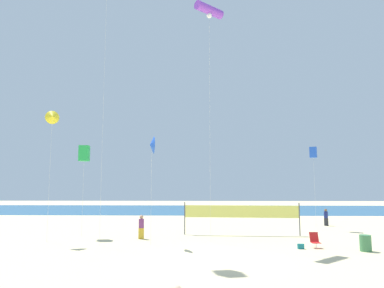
{
  "coord_description": "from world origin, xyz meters",
  "views": [
    {
      "loc": [
        -0.62,
        -18.21,
        3.8
      ],
      "look_at": [
        -1.35,
        10.47,
        7.08
      ],
      "focal_mm": 32.57,
      "sensor_mm": 36.0,
      "label": 1
    }
  ],
  "objects_px": {
    "beachgoer_navy_shirt": "(326,217)",
    "beach_handbag": "(301,246)",
    "kite_blue_box": "(313,152)",
    "volleyball_net": "(241,213)",
    "kite_blue_delta": "(152,145)",
    "folding_beach_chair": "(315,240)",
    "kite_yellow_delta": "(52,117)",
    "kite_green_box": "(84,153)",
    "trash_barrel": "(365,243)",
    "kite_violet_tube": "(209,11)",
    "beachgoer_plum_shirt": "(141,226)"
  },
  "relations": [
    {
      "from": "beachgoer_navy_shirt",
      "to": "trash_barrel",
      "type": "xyz_separation_m",
      "value": [
        -2.1,
        -12.15,
        -0.36
      ]
    },
    {
      "from": "beachgoer_plum_shirt",
      "to": "kite_blue_box",
      "type": "distance_m",
      "value": 16.0
    },
    {
      "from": "volleyball_net",
      "to": "kite_blue_box",
      "type": "xyz_separation_m",
      "value": [
        6.71,
        3.69,
        4.85
      ]
    },
    {
      "from": "kite_yellow_delta",
      "to": "kite_blue_box",
      "type": "bearing_deg",
      "value": 19.55
    },
    {
      "from": "beachgoer_navy_shirt",
      "to": "beach_handbag",
      "type": "xyz_separation_m",
      "value": [
        -5.57,
        -11.51,
        -0.67
      ]
    },
    {
      "from": "kite_yellow_delta",
      "to": "kite_blue_box",
      "type": "distance_m",
      "value": 21.18
    },
    {
      "from": "folding_beach_chair",
      "to": "kite_blue_delta",
      "type": "relative_size",
      "value": 0.13
    },
    {
      "from": "kite_violet_tube",
      "to": "beach_handbag",
      "type": "bearing_deg",
      "value": -23.86
    },
    {
      "from": "beachgoer_plum_shirt",
      "to": "folding_beach_chair",
      "type": "height_order",
      "value": "beachgoer_plum_shirt"
    },
    {
      "from": "kite_green_box",
      "to": "kite_blue_delta",
      "type": "height_order",
      "value": "kite_blue_delta"
    },
    {
      "from": "kite_violet_tube",
      "to": "volleyball_net",
      "type": "bearing_deg",
      "value": 52.51
    },
    {
      "from": "beach_handbag",
      "to": "kite_green_box",
      "type": "distance_m",
      "value": 16.38
    },
    {
      "from": "trash_barrel",
      "to": "kite_green_box",
      "type": "relative_size",
      "value": 0.14
    },
    {
      "from": "kite_green_box",
      "to": "kite_violet_tube",
      "type": "height_order",
      "value": "kite_violet_tube"
    },
    {
      "from": "folding_beach_chair",
      "to": "kite_green_box",
      "type": "distance_m",
      "value": 17.03
    },
    {
      "from": "kite_yellow_delta",
      "to": "kite_violet_tube",
      "type": "relative_size",
      "value": 0.54
    },
    {
      "from": "beachgoer_navy_shirt",
      "to": "trash_barrel",
      "type": "bearing_deg",
      "value": -19.24
    },
    {
      "from": "trash_barrel",
      "to": "volleyball_net",
      "type": "height_order",
      "value": "volleyball_net"
    },
    {
      "from": "beach_handbag",
      "to": "kite_yellow_delta",
      "type": "xyz_separation_m",
      "value": [
        -16.0,
        2.07,
        8.19
      ]
    },
    {
      "from": "kite_blue_delta",
      "to": "folding_beach_chair",
      "type": "bearing_deg",
      "value": -4.19
    },
    {
      "from": "beachgoer_navy_shirt",
      "to": "kite_green_box",
      "type": "distance_m",
      "value": 21.92
    },
    {
      "from": "kite_violet_tube",
      "to": "folding_beach_chair",
      "type": "bearing_deg",
      "value": -17.07
    },
    {
      "from": "trash_barrel",
      "to": "kite_blue_delta",
      "type": "relative_size",
      "value": 0.13
    },
    {
      "from": "kite_blue_box",
      "to": "volleyball_net",
      "type": "bearing_deg",
      "value": -151.19
    },
    {
      "from": "trash_barrel",
      "to": "volleyball_net",
      "type": "bearing_deg",
      "value": 136.08
    },
    {
      "from": "kite_yellow_delta",
      "to": "kite_green_box",
      "type": "xyz_separation_m",
      "value": [
        1.43,
        2.54,
        -2.28
      ]
    },
    {
      "from": "folding_beach_chair",
      "to": "beachgoer_plum_shirt",
      "type": "bearing_deg",
      "value": 141.39
    },
    {
      "from": "folding_beach_chair",
      "to": "volleyball_net",
      "type": "distance_m",
      "value": 6.4
    },
    {
      "from": "beachgoer_navy_shirt",
      "to": "trash_barrel",
      "type": "distance_m",
      "value": 12.33
    },
    {
      "from": "beachgoer_navy_shirt",
      "to": "beachgoer_plum_shirt",
      "type": "relative_size",
      "value": 0.93
    },
    {
      "from": "volleyball_net",
      "to": "kite_blue_delta",
      "type": "xyz_separation_m",
      "value": [
        -6.18,
        -4.29,
        4.64
      ]
    },
    {
      "from": "beach_handbag",
      "to": "kite_violet_tube",
      "type": "relative_size",
      "value": 0.02
    },
    {
      "from": "kite_yellow_delta",
      "to": "kite_blue_delta",
      "type": "bearing_deg",
      "value": -7.51
    },
    {
      "from": "beach_handbag",
      "to": "folding_beach_chair",
      "type": "bearing_deg",
      "value": 23.28
    },
    {
      "from": "beachgoer_navy_shirt",
      "to": "kite_blue_delta",
      "type": "bearing_deg",
      "value": -64.05
    },
    {
      "from": "trash_barrel",
      "to": "kite_blue_delta",
      "type": "height_order",
      "value": "kite_blue_delta"
    },
    {
      "from": "beach_handbag",
      "to": "kite_blue_delta",
      "type": "xyz_separation_m",
      "value": [
        -9.02,
        1.14,
        6.13
      ]
    },
    {
      "from": "beach_handbag",
      "to": "kite_yellow_delta",
      "type": "distance_m",
      "value": 18.09
    },
    {
      "from": "folding_beach_chair",
      "to": "beach_handbag",
      "type": "height_order",
      "value": "folding_beach_chair"
    },
    {
      "from": "trash_barrel",
      "to": "kite_green_box",
      "type": "height_order",
      "value": "kite_green_box"
    },
    {
      "from": "kite_yellow_delta",
      "to": "kite_blue_delta",
      "type": "height_order",
      "value": "kite_yellow_delta"
    },
    {
      "from": "beachgoer_navy_shirt",
      "to": "beach_handbag",
      "type": "distance_m",
      "value": 12.8
    },
    {
      "from": "trash_barrel",
      "to": "kite_blue_box",
      "type": "distance_m",
      "value": 11.49
    },
    {
      "from": "beachgoer_plum_shirt",
      "to": "kite_blue_delta",
      "type": "bearing_deg",
      "value": 141.8
    },
    {
      "from": "beachgoer_plum_shirt",
      "to": "kite_violet_tube",
      "type": "bearing_deg",
      "value": -165.02
    },
    {
      "from": "kite_green_box",
      "to": "kite_blue_delta",
      "type": "relative_size",
      "value": 0.97
    },
    {
      "from": "volleyball_net",
      "to": "trash_barrel",
      "type": "bearing_deg",
      "value": -43.92
    },
    {
      "from": "kite_green_box",
      "to": "kite_blue_box",
      "type": "distance_m",
      "value": 19.0
    },
    {
      "from": "kite_violet_tube",
      "to": "kite_blue_delta",
      "type": "bearing_deg",
      "value": -162.85
    },
    {
      "from": "beachgoer_plum_shirt",
      "to": "trash_barrel",
      "type": "height_order",
      "value": "beachgoer_plum_shirt"
    }
  ]
}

